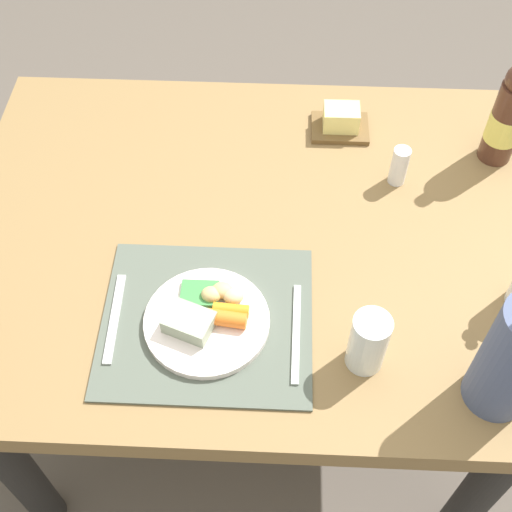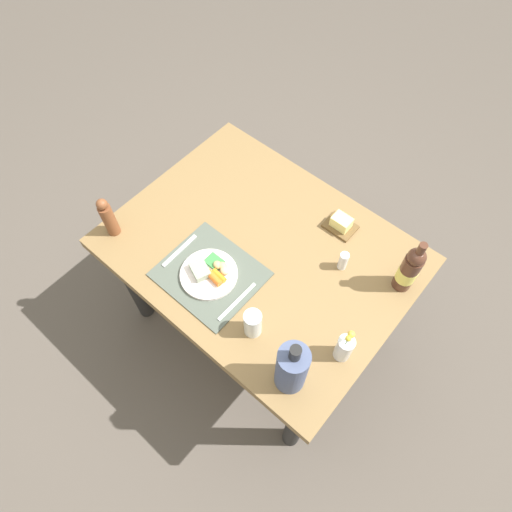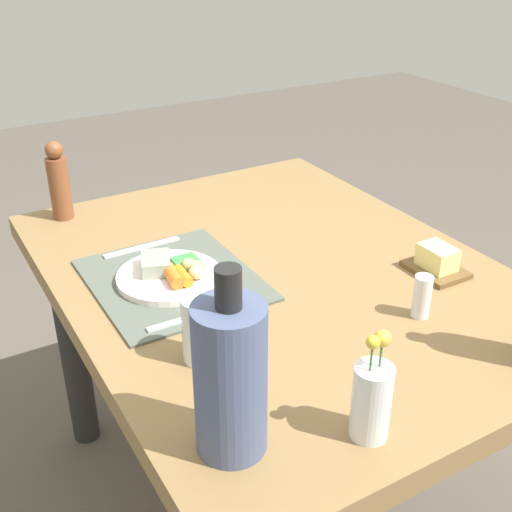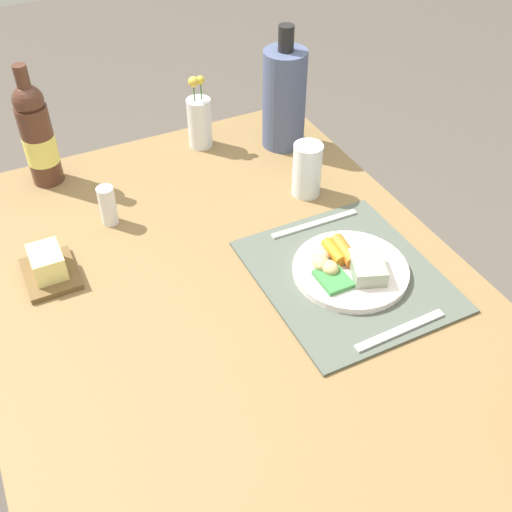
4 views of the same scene
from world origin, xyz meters
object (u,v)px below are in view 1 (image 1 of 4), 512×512
at_px(knife, 296,333).
at_px(salt_shaker, 399,166).
at_px(fork, 115,318).
at_px(butter_dish, 341,122).
at_px(wine_bottle, 510,114).
at_px(water_tumbler, 367,345).
at_px(dining_table, 254,261).
at_px(dinner_plate, 207,318).

bearing_deg(knife, salt_shaker, 62.54).
relative_size(fork, butter_dish, 1.46).
bearing_deg(butter_dish, wine_bottle, -11.40).
bearing_deg(salt_shaker, wine_bottle, 21.20).
bearing_deg(water_tumbler, dining_table, 125.70).
height_order(dining_table, salt_shaker, salt_shaker).
distance_m(wine_bottle, salt_shaker, 0.25).
height_order(fork, wine_bottle, wine_bottle).
relative_size(dining_table, knife, 5.90).
height_order(dinner_plate, butter_dish, butter_dish).
height_order(dinner_plate, wine_bottle, wine_bottle).
bearing_deg(wine_bottle, dining_table, -155.70).
height_order(dining_table, dinner_plate, dinner_plate).
bearing_deg(salt_shaker, butter_dish, 126.80).
relative_size(dining_table, dinner_plate, 5.28).
distance_m(dining_table, dinner_plate, 0.27).
bearing_deg(fork, salt_shaker, 33.25).
relative_size(water_tumbler, salt_shaker, 1.41).
xyz_separation_m(fork, salt_shaker, (0.54, 0.38, 0.04)).
bearing_deg(dining_table, dinner_plate, -108.10).
bearing_deg(butter_dish, salt_shaker, -53.20).
bearing_deg(dining_table, water_tumbler, -54.30).
xyz_separation_m(water_tumbler, butter_dish, (-0.02, 0.59, -0.03)).
bearing_deg(wine_bottle, butter_dish, 168.60).
distance_m(dinner_plate, fork, 0.17).
relative_size(knife, wine_bottle, 0.71).
bearing_deg(dinner_plate, water_tumbler, -12.61).
bearing_deg(salt_shaker, dining_table, -153.49).
bearing_deg(knife, dinner_plate, 174.75).
xyz_separation_m(dining_table, knife, (0.09, -0.24, 0.12)).
distance_m(fork, wine_bottle, 0.90).
bearing_deg(wine_bottle, salt_shaker, -158.80).
xyz_separation_m(dinner_plate, salt_shaker, (0.37, 0.38, 0.02)).
distance_m(fork, salt_shaker, 0.66).
bearing_deg(butter_dish, knife, -99.93).
relative_size(dining_table, salt_shaker, 13.44).
bearing_deg(salt_shaker, knife, -118.35).
height_order(dinner_plate, fork, dinner_plate).
distance_m(dinner_plate, water_tumbler, 0.29).
bearing_deg(water_tumbler, butter_dish, 92.26).
distance_m(water_tumbler, wine_bottle, 0.62).
distance_m(fork, knife, 0.33).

